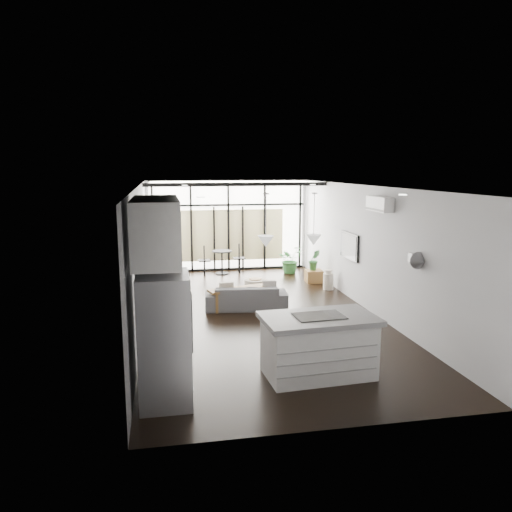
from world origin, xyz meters
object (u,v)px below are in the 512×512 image
object	(u,v)px
tv	(349,246)
sofa	(246,293)
pouf	(255,288)
milk_can	(328,280)
fridge	(164,339)
island	(318,346)
console_bench	(241,298)

from	to	relation	value
tv	sofa	bearing A→B (deg)	-169.11
pouf	milk_can	xyz separation A→B (m)	(2.04, 0.38, 0.05)
tv	pouf	bearing A→B (deg)	167.60
fridge	tv	size ratio (longest dim) A/B	1.64
pouf	island	bearing A→B (deg)	-89.18
console_bench	milk_can	bearing A→B (deg)	13.09
console_bench	tv	world-z (taller)	tv
console_bench	milk_can	distance (m)	2.89
fridge	pouf	bearing A→B (deg)	67.04
console_bench	tv	size ratio (longest dim) A/B	1.38
console_bench	pouf	bearing A→B (deg)	47.06
island	sofa	bearing A→B (deg)	93.06
fridge	island	bearing A→B (deg)	11.14
island	sofa	xyz separation A→B (m)	(-0.47, 3.88, -0.11)
milk_can	tv	size ratio (longest dim) A/B	0.48
sofa	console_bench	xyz separation A→B (m)	(-0.12, 0.04, -0.12)
console_bench	pouf	world-z (taller)	console_bench
fridge	tv	xyz separation A→B (m)	(4.51, 4.85, 0.40)
fridge	tv	bearing A→B (deg)	47.05
island	tv	size ratio (longest dim) A/B	1.58
island	tv	bearing A→B (deg)	59.73
fridge	sofa	size ratio (longest dim) A/B	0.97
island	fridge	distance (m)	2.42
sofa	console_bench	distance (m)	0.17
pouf	tv	world-z (taller)	tv
fridge	milk_can	size ratio (longest dim) A/B	3.38
console_bench	island	bearing A→B (deg)	-96.14
pouf	milk_can	world-z (taller)	milk_can
console_bench	pouf	xyz separation A→B (m)	(0.52, 0.97, -0.02)
fridge	console_bench	world-z (taller)	fridge
island	console_bench	world-z (taller)	island
console_bench	sofa	bearing A→B (deg)	-31.99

